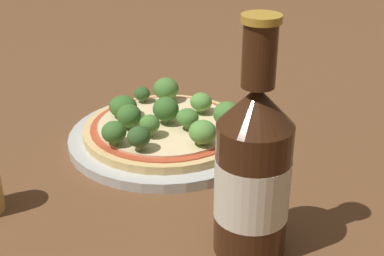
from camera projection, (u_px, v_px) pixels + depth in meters
ground_plane at (167, 142)px, 0.68m from camera, size 3.00×3.00×0.00m
plate at (163, 136)px, 0.68m from camera, size 0.25×0.25×0.01m
pizza at (164, 129)px, 0.67m from camera, size 0.21×0.21×0.01m
broccoli_floret_0 at (129, 116)px, 0.65m from camera, size 0.03×0.03×0.03m
broccoli_floret_1 at (163, 108)px, 0.66m from camera, size 0.03×0.03×0.03m
broccoli_floret_2 at (142, 94)px, 0.72m from camera, size 0.02×0.02×0.02m
broccoli_floret_3 at (227, 114)px, 0.65m from camera, size 0.03×0.03×0.04m
broccoli_floret_4 at (123, 106)px, 0.68m from camera, size 0.04×0.04×0.03m
broccoli_floret_5 at (166, 89)px, 0.73m from camera, size 0.03×0.03×0.03m
broccoli_floret_6 at (150, 124)px, 0.63m from camera, size 0.02×0.02×0.03m
broccoli_floret_7 at (114, 132)px, 0.61m from camera, size 0.03×0.03×0.03m
broccoli_floret_8 at (139, 137)px, 0.60m from camera, size 0.03×0.03×0.03m
broccoli_floret_9 at (201, 102)px, 0.69m from camera, size 0.03×0.03×0.03m
broccoli_floret_10 at (188, 117)px, 0.65m from camera, size 0.03×0.03×0.03m
broccoli_floret_11 at (203, 132)px, 0.61m from camera, size 0.03×0.03×0.03m
beer_bottle at (253, 171)px, 0.46m from camera, size 0.07×0.07×0.22m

